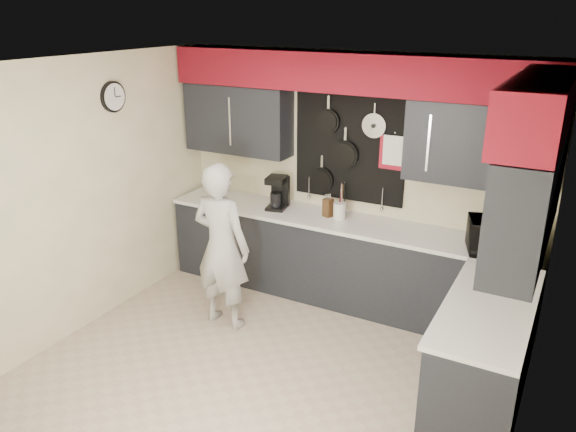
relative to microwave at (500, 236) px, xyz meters
The scene contains 10 objects.
ground 2.35m from the microwave, 139.33° to the right, with size 4.00×4.00×0.00m, color #B4A48C.
back_wall_assembly 1.85m from the microwave, behind, with size 4.00×0.36×2.60m.
right_wall_assembly 1.43m from the microwave, 76.11° to the right, with size 0.36×3.50×2.60m.
left_wall_assembly 3.83m from the microwave, 159.41° to the right, with size 0.05×3.50×2.60m.
base_cabinets 1.27m from the microwave, 168.15° to the right, with size 3.95×2.20×0.92m.
microwave is the anchor object (origin of this frame).
knife_block 1.74m from the microwave, behind, with size 0.09×0.09×0.19m, color #3B2713.
utensil_crock 1.61m from the microwave, behind, with size 0.13×0.13×0.17m, color silver.
coffee_maker 2.33m from the microwave, behind, with size 0.24×0.28×0.36m.
person 2.57m from the microwave, 158.98° to the right, with size 0.61×0.40×1.66m, color beige.
Camera 1 is at (2.12, -3.61, 2.99)m, focal length 35.00 mm.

